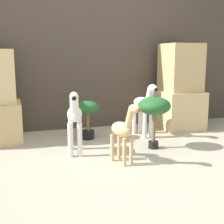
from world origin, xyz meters
name	(u,v)px	position (x,y,z in m)	size (l,w,h in m)	color
ground_plane	(131,166)	(0.00, 0.00, 0.00)	(14.00, 14.00, 0.00)	#B2A88E
wall_back	(88,51)	(0.00, 1.71, 1.10)	(6.40, 0.08, 2.20)	#473D33
rock_pillar_right	(180,90)	(1.23, 1.27, 0.55)	(0.56, 0.61, 1.20)	#DBC184
zebra_right	(144,106)	(0.56, 0.98, 0.40)	(0.22, 0.50, 0.69)	white
zebra_left	(75,118)	(-0.43, 0.53, 0.40)	(0.23, 0.50, 0.69)	white
giraffe_figurine	(124,130)	(-0.04, 0.10, 0.34)	(0.23, 0.39, 0.60)	tan
potted_palm_front	(88,112)	(-0.16, 1.07, 0.34)	(0.28, 0.28, 0.48)	black
potted_palm_back	(154,108)	(0.45, 0.46, 0.47)	(0.36, 0.36, 0.59)	black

